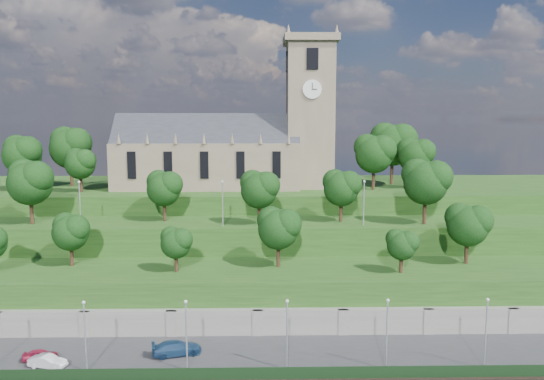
{
  "coord_description": "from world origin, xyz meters",
  "views": [
    {
      "loc": [
        5.51,
        -47.87,
        26.95
      ],
      "look_at": [
        7.05,
        30.0,
        16.6
      ],
      "focal_mm": 35.0,
      "sensor_mm": 36.0,
      "label": 1
    }
  ],
  "objects_px": {
    "car_right": "(177,348)",
    "car_left": "(40,355)",
    "car_middle": "(48,361)",
    "church": "(235,145)"
  },
  "relations": [
    {
      "from": "car_left",
      "to": "car_right",
      "type": "height_order",
      "value": "car_right"
    },
    {
      "from": "car_middle",
      "to": "car_right",
      "type": "distance_m",
      "value": 12.9
    },
    {
      "from": "car_left",
      "to": "church",
      "type": "bearing_deg",
      "value": -31.6
    },
    {
      "from": "church",
      "to": "car_right",
      "type": "xyz_separation_m",
      "value": [
        -4.42,
        -39.82,
        -19.77
      ]
    },
    {
      "from": "car_left",
      "to": "car_middle",
      "type": "xyz_separation_m",
      "value": [
        1.4,
        -1.58,
        0.04
      ]
    },
    {
      "from": "car_middle",
      "to": "church",
      "type": "bearing_deg",
      "value": -8.59
    },
    {
      "from": "church",
      "to": "car_middle",
      "type": "bearing_deg",
      "value": -111.85
    },
    {
      "from": "car_right",
      "to": "car_left",
      "type": "bearing_deg",
      "value": 80.12
    },
    {
      "from": "church",
      "to": "car_left",
      "type": "xyz_separation_m",
      "value": [
        -18.44,
        -40.92,
        -19.93
      ]
    },
    {
      "from": "car_middle",
      "to": "car_left",
      "type": "bearing_deg",
      "value": 54.67
    }
  ]
}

